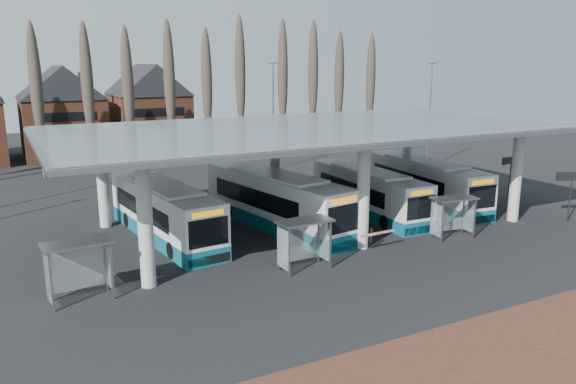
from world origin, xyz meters
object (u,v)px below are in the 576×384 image
bus_1 (275,201)px  shelter_1 (303,233)px  shelter_0 (77,257)px  shelter_2 (452,208)px  bus_0 (164,212)px  bus_2 (368,193)px  bus_3 (423,183)px

bus_1 → shelter_1: (-2.09, -7.33, 0.23)m
shelter_0 → shelter_1: 10.56m
bus_1 → shelter_2: bus_1 is taller
bus_0 → shelter_2: 17.00m
bus_2 → shelter_1: bearing=-140.0°
shelter_2 → bus_1: bearing=146.8°
shelter_0 → shelter_1: bearing=-10.6°
bus_0 → shelter_1: size_ratio=4.24×
bus_3 → shelter_2: 8.09m
bus_3 → shelter_1: bearing=-148.3°
bus_2 → bus_3: (5.18, 0.29, 0.09)m
shelter_1 → bus_0: bearing=117.4°
bus_3 → shelter_0: size_ratio=4.02×
shelter_0 → shelter_2: shelter_0 is taller
bus_1 → bus_3: bearing=-8.6°
shelter_1 → shelter_2: (10.33, 0.49, -0.08)m
bus_2 → bus_3: 5.19m
bus_0 → shelter_2: bearing=-33.9°
bus_2 → shelter_2: 6.89m
shelter_2 → bus_0: bearing=159.0°
shelter_0 → shelter_2: (20.83, -0.70, -0.16)m
shelter_0 → shelter_2: bearing=-6.1°
shelter_2 → bus_2: bearing=106.8°
shelter_0 → bus_2: bearing=13.0°
shelter_0 → shelter_1: size_ratio=1.06×
bus_3 → shelter_1: (-14.27, -7.54, 0.32)m
bus_0 → bus_2: bearing=-10.9°
bus_3 → bus_2: bearing=-173.0°
bus_3 → bus_0: bearing=-178.6°
shelter_1 → shelter_2: 10.34m
shelter_0 → shelter_1: shelter_0 is taller
shelter_0 → bus_1: bearing=21.8°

